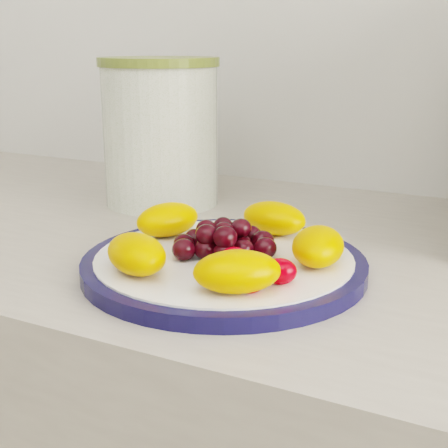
% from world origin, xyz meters
% --- Properties ---
extents(plate_rim, '(0.28, 0.28, 0.01)m').
position_xyz_m(plate_rim, '(-0.03, 1.08, 0.91)').
color(plate_rim, '#0D0D37').
rests_on(plate_rim, counter).
extents(plate_face, '(0.26, 0.26, 0.02)m').
position_xyz_m(plate_face, '(-0.03, 1.08, 0.91)').
color(plate_face, white).
rests_on(plate_face, counter).
extents(canister, '(0.21, 0.21, 0.19)m').
position_xyz_m(canister, '(-0.23, 1.29, 1.00)').
color(canister, '#476017').
rests_on(canister, counter).
extents(canister_lid, '(0.21, 0.21, 0.01)m').
position_xyz_m(canister_lid, '(-0.23, 1.29, 1.10)').
color(canister_lid, olive).
rests_on(canister_lid, canister).
extents(fruit_plate, '(0.25, 0.24, 0.04)m').
position_xyz_m(fruit_plate, '(-0.02, 1.07, 0.93)').
color(fruit_plate, '#FF8A00').
rests_on(fruit_plate, plate_face).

